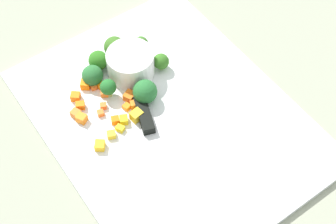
# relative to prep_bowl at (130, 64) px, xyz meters

# --- Properties ---
(ground_plane) EXTENTS (4.00, 4.00, 0.00)m
(ground_plane) POSITION_rel_prep_bowl_xyz_m (-0.12, -0.00, -0.04)
(ground_plane) COLOR gray
(cutting_board) EXTENTS (0.51, 0.40, 0.01)m
(cutting_board) POSITION_rel_prep_bowl_xyz_m (-0.12, -0.00, -0.03)
(cutting_board) COLOR white
(cutting_board) RESTS_ON ground_plane
(prep_bowl) EXTENTS (0.08, 0.08, 0.05)m
(prep_bowl) POSITION_rel_prep_bowl_xyz_m (0.00, 0.00, 0.00)
(prep_bowl) COLOR white
(prep_bowl) RESTS_ON cutting_board
(chef_knife) EXTENTS (0.33, 0.14, 0.02)m
(chef_knife) POSITION_rel_prep_bowl_xyz_m (-0.17, 0.06, -0.02)
(chef_knife) COLOR silver
(chef_knife) RESTS_ON cutting_board
(carrot_dice_0) EXTENTS (0.02, 0.02, 0.01)m
(carrot_dice_0) POSITION_rel_prep_bowl_xyz_m (-0.00, 0.06, -0.02)
(carrot_dice_0) COLOR orange
(carrot_dice_0) RESTS_ON cutting_board
(carrot_dice_1) EXTENTS (0.02, 0.02, 0.01)m
(carrot_dice_1) POSITION_rel_prep_bowl_xyz_m (-0.04, 0.13, -0.02)
(carrot_dice_1) COLOR orange
(carrot_dice_1) RESTS_ON cutting_board
(carrot_dice_2) EXTENTS (0.02, 0.02, 0.01)m
(carrot_dice_2) POSITION_rel_prep_bowl_xyz_m (-0.01, 0.11, -0.02)
(carrot_dice_2) COLOR orange
(carrot_dice_2) RESTS_ON cutting_board
(carrot_dice_3) EXTENTS (0.02, 0.02, 0.01)m
(carrot_dice_3) POSITION_rel_prep_bowl_xyz_m (-0.07, 0.04, -0.02)
(carrot_dice_3) COLOR orange
(carrot_dice_3) RESTS_ON cutting_board
(carrot_dice_4) EXTENTS (0.02, 0.02, 0.01)m
(carrot_dice_4) POSITION_rel_prep_bowl_xyz_m (0.02, 0.08, -0.02)
(carrot_dice_4) COLOR orange
(carrot_dice_4) RESTS_ON cutting_board
(carrot_dice_5) EXTENTS (0.01, 0.01, 0.01)m
(carrot_dice_5) POSITION_rel_prep_bowl_xyz_m (-0.06, 0.05, -0.02)
(carrot_dice_5) COLOR orange
(carrot_dice_5) RESTS_ON cutting_board
(carrot_dice_6) EXTENTS (0.02, 0.02, 0.01)m
(carrot_dice_6) POSITION_rel_prep_bowl_xyz_m (0.01, 0.11, -0.02)
(carrot_dice_6) COLOR orange
(carrot_dice_6) RESTS_ON cutting_board
(carrot_dice_7) EXTENTS (0.02, 0.02, 0.01)m
(carrot_dice_7) POSITION_rel_prep_bowl_xyz_m (-0.01, 0.06, -0.02)
(carrot_dice_7) COLOR orange
(carrot_dice_7) RESTS_ON cutting_board
(carrot_dice_8) EXTENTS (0.01, 0.01, 0.01)m
(carrot_dice_8) POSITION_rel_prep_bowl_xyz_m (-0.05, 0.09, -0.02)
(carrot_dice_8) COLOR orange
(carrot_dice_8) RESTS_ON cutting_board
(carrot_dice_9) EXTENTS (0.02, 0.02, 0.01)m
(carrot_dice_9) POSITION_rel_prep_bowl_xyz_m (-0.05, 0.03, -0.02)
(carrot_dice_9) COLOR orange
(carrot_dice_9) RESTS_ON cutting_board
(carrot_dice_10) EXTENTS (0.02, 0.02, 0.01)m
(carrot_dice_10) POSITION_rel_prep_bowl_xyz_m (-0.02, 0.13, -0.02)
(carrot_dice_10) COLOR orange
(carrot_dice_10) RESTS_ON cutting_board
(carrot_dice_11) EXTENTS (0.01, 0.01, 0.01)m
(carrot_dice_11) POSITION_rel_prep_bowl_xyz_m (0.01, 0.07, -0.02)
(carrot_dice_11) COLOR orange
(carrot_dice_11) RESTS_ON cutting_board
(carrot_dice_12) EXTENTS (0.01, 0.01, 0.01)m
(carrot_dice_12) POSITION_rel_prep_bowl_xyz_m (-0.04, 0.08, -0.02)
(carrot_dice_12) COLOR orange
(carrot_dice_12) RESTS_ON cutting_board
(carrot_dice_13) EXTENTS (0.02, 0.02, 0.01)m
(carrot_dice_13) POSITION_rel_prep_bowl_xyz_m (-0.08, 0.08, -0.02)
(carrot_dice_13) COLOR orange
(carrot_dice_13) RESTS_ON cutting_board
(pepper_dice_0) EXTENTS (0.02, 0.02, 0.01)m
(pepper_dice_0) POSITION_rel_prep_bowl_xyz_m (-0.09, 0.08, -0.02)
(pepper_dice_0) COLOR yellow
(pepper_dice_0) RESTS_ON cutting_board
(pepper_dice_1) EXTENTS (0.02, 0.02, 0.01)m
(pepper_dice_1) POSITION_rel_prep_bowl_xyz_m (-0.10, 0.13, -0.02)
(pepper_dice_1) COLOR yellow
(pepper_dice_1) RESTS_ON cutting_board
(pepper_dice_2) EXTENTS (0.02, 0.02, 0.02)m
(pepper_dice_2) POSITION_rel_prep_bowl_xyz_m (-0.09, 0.05, -0.02)
(pepper_dice_2) COLOR yellow
(pepper_dice_2) RESTS_ON cutting_board
(pepper_dice_3) EXTENTS (0.02, 0.02, 0.01)m
(pepper_dice_3) POSITION_rel_prep_bowl_xyz_m (-0.10, 0.04, -0.02)
(pepper_dice_3) COLOR yellow
(pepper_dice_3) RESTS_ON cutting_board
(pepper_dice_4) EXTENTS (0.02, 0.02, 0.01)m
(pepper_dice_4) POSITION_rel_prep_bowl_xyz_m (-0.08, 0.07, -0.02)
(pepper_dice_4) COLOR yellow
(pepper_dice_4) RESTS_ON cutting_board
(pepper_dice_5) EXTENTS (0.02, 0.02, 0.01)m
(pepper_dice_5) POSITION_rel_prep_bowl_xyz_m (-0.10, 0.10, -0.02)
(pepper_dice_5) COLOR yellow
(pepper_dice_5) RESTS_ON cutting_board
(broccoli_floret_0) EXTENTS (0.04, 0.04, 0.04)m
(broccoli_floret_0) POSITION_rel_prep_bowl_xyz_m (-0.06, 0.01, -0.00)
(broccoli_floret_0) COLOR #81BA5A
(broccoli_floret_0) RESTS_ON cutting_board
(broccoli_floret_1) EXTENTS (0.04, 0.04, 0.04)m
(broccoli_floret_1) POSITION_rel_prep_bowl_xyz_m (0.06, -0.00, -0.01)
(broccoli_floret_1) COLOR #90B55B
(broccoli_floret_1) RESTS_ON cutting_board
(broccoli_floret_2) EXTENTS (0.04, 0.04, 0.04)m
(broccoli_floret_2) POSITION_rel_prep_bowl_xyz_m (0.04, 0.04, -0.01)
(broccoli_floret_2) COLOR #80AE59
(broccoli_floret_2) RESTS_ON cutting_board
(broccoli_floret_3) EXTENTS (0.04, 0.04, 0.04)m
(broccoli_floret_3) POSITION_rel_prep_bowl_xyz_m (0.02, 0.07, -0.01)
(broccoli_floret_3) COLOR #8DB85F
(broccoli_floret_3) RESTS_ON cutting_board
(broccoli_floret_4) EXTENTS (0.03, 0.03, 0.04)m
(broccoli_floret_4) POSITION_rel_prep_bowl_xyz_m (-0.02, 0.06, -0.00)
(broccoli_floret_4) COLOR #92AC6A
(broccoli_floret_4) RESTS_ON cutting_board
(broccoli_floret_5) EXTENTS (0.03, 0.03, 0.03)m
(broccoli_floret_5) POSITION_rel_prep_bowl_xyz_m (-0.02, -0.05, -0.01)
(broccoli_floret_5) COLOR #8BBD57
(broccoli_floret_5) RESTS_ON cutting_board
(broccoli_floret_6) EXTENTS (0.03, 0.03, 0.04)m
(broccoli_floret_6) POSITION_rel_prep_bowl_xyz_m (0.03, -0.04, -0.00)
(broccoli_floret_6) COLOR #88B168
(broccoli_floret_6) RESTS_ON cutting_board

